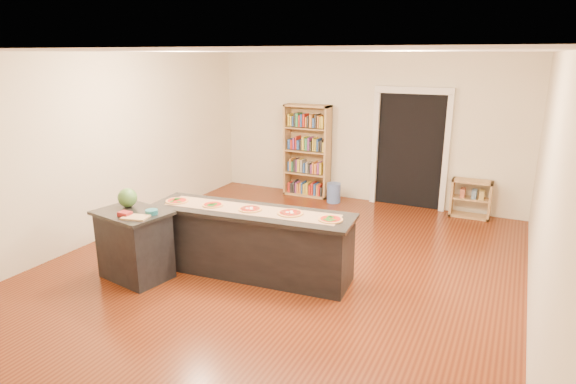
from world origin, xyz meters
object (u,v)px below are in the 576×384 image
at_px(waste_bin, 334,193).
at_px(watermelon, 127,198).
at_px(low_shelf, 471,199).
at_px(bookshelf, 307,151).
at_px(side_counter, 135,244).
at_px(kitchen_island, 251,242).

xyz_separation_m(waste_bin, watermelon, (-1.29, -4.03, 0.82)).
bearing_deg(low_shelf, watermelon, -131.37).
bearing_deg(watermelon, low_shelf, 48.63).
distance_m(bookshelf, low_shelf, 3.18).
xyz_separation_m(side_counter, low_shelf, (3.58, 4.39, -0.11)).
relative_size(low_shelf, waste_bin, 1.75).
distance_m(side_counter, bookshelf, 4.42).
relative_size(kitchen_island, watermelon, 10.92).
height_order(low_shelf, waste_bin, low_shelf).
height_order(kitchen_island, bookshelf, bookshelf).
bearing_deg(waste_bin, low_shelf, 5.53).
bearing_deg(kitchen_island, watermelon, -162.35).
height_order(low_shelf, watermelon, watermelon).
relative_size(bookshelf, watermelon, 7.52).
relative_size(kitchen_island, waste_bin, 6.95).
distance_m(bookshelf, watermelon, 4.29).
bearing_deg(low_shelf, side_counter, -129.19).
bearing_deg(watermelon, kitchen_island, 22.70).
bearing_deg(low_shelf, bookshelf, -179.65).
height_order(bookshelf, watermelon, bookshelf).
height_order(side_counter, bookshelf, bookshelf).
height_order(side_counter, waste_bin, side_counter).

